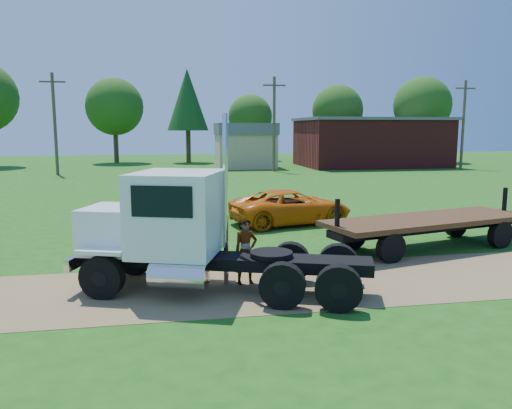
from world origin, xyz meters
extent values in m
plane|color=#1C4F11|center=(0.00, 0.00, 0.00)|extent=(140.00, 140.00, 0.00)
cube|color=olive|center=(0.00, 0.00, 0.01)|extent=(120.00, 4.20, 0.01)
cube|color=black|center=(-2.97, -0.20, 0.78)|extent=(7.24, 3.29, 0.29)
cylinder|color=black|center=(-5.99, -0.25, 0.54)|extent=(1.13, 0.68, 1.08)
cylinder|color=black|center=(-5.99, -0.25, 0.54)|extent=(0.47, 0.47, 0.38)
cylinder|color=black|center=(-5.30, 1.73, 0.54)|extent=(1.13, 0.68, 1.08)
cylinder|color=black|center=(-5.30, 1.73, 0.54)|extent=(0.47, 0.47, 0.38)
cylinder|color=black|center=(-1.83, -1.70, 0.54)|extent=(1.13, 0.68, 1.08)
cylinder|color=black|center=(-1.83, -1.70, 0.54)|extent=(0.47, 0.47, 0.38)
cylinder|color=black|center=(-1.14, 0.28, 0.54)|extent=(1.13, 0.68, 1.08)
cylinder|color=black|center=(-1.14, 0.28, 0.54)|extent=(0.47, 0.47, 0.38)
cylinder|color=black|center=(-0.63, -2.12, 0.54)|extent=(1.13, 0.68, 1.08)
cylinder|color=black|center=(-0.63, -2.12, 0.54)|extent=(0.47, 0.47, 0.38)
cylinder|color=black|center=(0.06, -0.14, 0.54)|extent=(1.13, 0.68, 1.08)
cylinder|color=black|center=(0.06, -0.14, 0.54)|extent=(0.47, 0.47, 0.38)
cube|color=white|center=(-5.60, 0.72, 1.52)|extent=(2.21, 2.15, 1.17)
cube|color=silver|center=(-6.43, 1.01, 1.47)|extent=(0.56, 1.41, 0.98)
cube|color=silver|center=(-6.48, 1.03, 0.78)|extent=(0.88, 2.17, 0.29)
cube|color=white|center=(-4.12, 0.21, 2.01)|extent=(2.71, 2.89, 2.06)
cube|color=black|center=(-5.07, 0.54, 2.45)|extent=(0.69, 1.87, 0.83)
cube|color=black|center=(-4.51, -0.91, 2.45)|extent=(1.40, 0.52, 0.73)
cube|color=black|center=(-3.73, 1.32, 2.45)|extent=(1.40, 0.52, 0.73)
cube|color=white|center=(-5.99, -0.25, 1.17)|extent=(1.25, 0.80, 0.10)
cube|color=white|center=(-5.30, 1.73, 1.17)|extent=(1.25, 0.80, 0.10)
cylinder|color=silver|center=(-4.17, -0.97, 0.69)|extent=(1.49, 1.00, 0.59)
cylinder|color=silver|center=(-2.88, 0.35, 2.25)|extent=(0.17, 0.17, 4.50)
cylinder|color=black|center=(-1.86, -0.58, 1.01)|extent=(1.37, 1.37, 0.12)
imported|color=#D9630A|center=(0.94, 8.35, 0.74)|extent=(5.78, 3.64, 1.49)
cube|color=#392312|center=(4.44, 3.10, 1.00)|extent=(7.91, 4.04, 0.17)
cube|color=black|center=(4.44, 3.10, 0.76)|extent=(7.59, 2.76, 0.24)
cylinder|color=black|center=(2.38, 1.56, 0.47)|extent=(0.99, 0.51, 0.95)
cylinder|color=black|center=(1.90, 3.50, 0.47)|extent=(0.99, 0.51, 0.95)
cylinder|color=black|center=(6.98, 2.71, 0.47)|extent=(0.99, 0.51, 0.95)
cylinder|color=black|center=(6.50, 4.64, 0.47)|extent=(0.99, 0.51, 0.95)
cube|color=black|center=(0.85, 2.21, 1.47)|extent=(0.14, 0.14, 0.95)
cube|color=black|center=(8.03, 4.00, 1.47)|extent=(0.14, 0.14, 0.95)
imported|color=#999999|center=(-2.37, 0.27, 0.89)|extent=(0.73, 0.57, 1.78)
imported|color=#999999|center=(-5.17, 6.64, 0.77)|extent=(0.76, 0.60, 1.54)
cube|color=maroon|center=(18.00, 40.00, 2.50)|extent=(15.00, 10.00, 5.00)
cube|color=#5A5A5F|center=(18.00, 40.00, 5.15)|extent=(15.40, 10.40, 0.30)
cube|color=tan|center=(4.00, 40.00, 1.80)|extent=(6.00, 5.00, 3.60)
cube|color=#5A5A5F|center=(4.00, 40.00, 4.10)|extent=(6.20, 5.40, 1.20)
cylinder|color=#443626|center=(-14.00, 35.00, 4.50)|extent=(0.28, 0.28, 9.00)
cube|color=#443626|center=(-14.00, 35.00, 8.20)|extent=(2.20, 0.14, 0.14)
cylinder|color=#443626|center=(6.00, 35.00, 4.50)|extent=(0.28, 0.28, 9.00)
cube|color=#443626|center=(6.00, 35.00, 8.20)|extent=(2.20, 0.14, 0.14)
cylinder|color=#443626|center=(26.00, 35.00, 4.50)|extent=(0.28, 0.28, 9.00)
cube|color=#443626|center=(26.00, 35.00, 8.20)|extent=(2.20, 0.14, 0.14)
cylinder|color=#332615|center=(-10.24, 50.55, 1.81)|extent=(0.56, 0.56, 3.63)
sphere|color=#184511|center=(-10.24, 50.55, 6.74)|extent=(6.84, 6.84, 6.84)
cylinder|color=#332615|center=(-1.58, 49.15, 1.98)|extent=(0.56, 0.56, 3.96)
cone|color=#113814|center=(-1.58, 49.15, 7.58)|extent=(4.98, 4.98, 7.35)
cylinder|color=#332615|center=(6.68, 52.73, 1.53)|extent=(0.56, 0.56, 3.05)
sphere|color=#184511|center=(6.68, 52.73, 5.67)|extent=(5.76, 5.76, 5.76)
cylinder|color=#332615|center=(17.88, 50.62, 1.75)|extent=(0.56, 0.56, 3.50)
sphere|color=#184511|center=(17.88, 50.62, 6.49)|extent=(6.59, 6.59, 6.59)
cylinder|color=#332615|center=(27.24, 45.92, 1.88)|extent=(0.56, 0.56, 3.76)
sphere|color=#184511|center=(27.24, 45.92, 6.97)|extent=(7.08, 7.08, 7.08)
camera|label=1|loc=(-4.40, -12.44, 4.10)|focal=35.00mm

